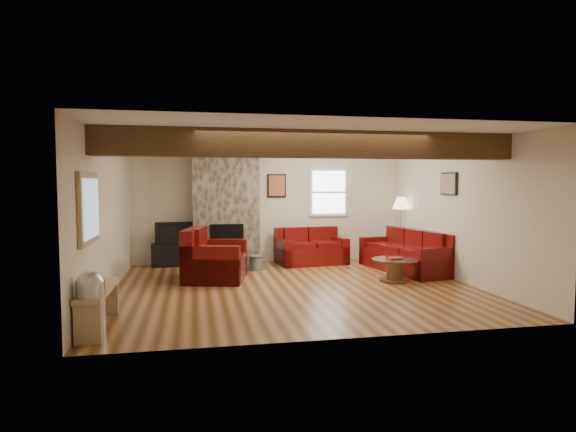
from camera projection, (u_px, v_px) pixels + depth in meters
The scene contains 18 objects.
room at pixel (295, 214), 8.07m from camera, with size 8.00×8.00×8.00m.
oak_beam at pixel (314, 144), 6.77m from camera, with size 6.00×0.36×0.38m, color #351F10.
chimney_breast at pixel (226, 208), 10.32m from camera, with size 1.40×0.67×2.50m.
back_window at pixel (329, 192), 10.96m from camera, with size 0.90×0.08×1.10m, color silver, non-canonical shape.
hatch_window at pixel (89, 208), 6.02m from camera, with size 0.08×1.00×0.90m, color tan, non-canonical shape.
ceiling_dome at pixel (332, 147), 9.04m from camera, with size 0.40×0.40×0.18m, color #F5E4D0, non-canonical shape.
artwork_back at pixel (277, 186), 10.72m from camera, with size 0.42×0.06×0.52m, color black, non-canonical shape.
artwork_right at pixel (448, 184), 8.89m from camera, with size 0.06×0.55×0.42m, color black, non-canonical shape.
sofa_three at pixel (405, 251), 9.63m from camera, with size 2.10×0.88×0.81m, color #41040A, non-canonical shape.
loveseat at pixel (311, 246), 10.47m from camera, with size 1.47×0.84×0.78m, color #41040A, non-canonical shape.
armchair_red at pixel (215, 254), 8.73m from camera, with size 1.17×1.02×0.94m, color #41040A, non-canonical shape.
coffee_table at pixel (395, 270), 8.63m from camera, with size 0.82×0.82×0.43m.
tv_cabinet at pixel (175, 255), 10.22m from camera, with size 0.96×0.38×0.48m, color black.
television at pixel (175, 233), 10.18m from camera, with size 0.81×0.11×0.46m, color black.
floor_lamp at pixel (401, 207), 10.56m from camera, with size 0.37×0.37×1.45m.
pine_bench at pixel (98, 308), 5.84m from camera, with size 0.31×1.31×0.49m, color tan, non-canonical shape.
pedal_bin at pixel (91, 306), 5.38m from camera, with size 0.32×0.32×0.79m, color #B6B6BB, non-canonical shape.
coal_bucket at pixel (256, 262), 9.73m from camera, with size 0.33×0.33×0.31m, color slate, non-canonical shape.
Camera 1 is at (-1.67, -7.88, 1.77)m, focal length 30.00 mm.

